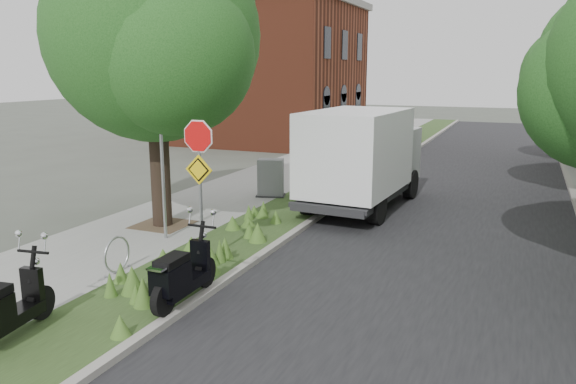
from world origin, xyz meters
name	(u,v)px	position (x,y,z in m)	size (l,w,h in m)	color
ground	(248,287)	(0.00, 0.00, 0.00)	(120.00, 120.00, 0.00)	#4C5147
sidewalk_near	(267,180)	(-4.25, 10.00, 0.06)	(3.50, 60.00, 0.12)	gray
verge	(335,185)	(-1.50, 10.00, 0.06)	(2.00, 60.00, 0.12)	#2C401B
kerb_near	(361,187)	(-0.50, 10.00, 0.07)	(0.20, 60.00, 0.13)	#9E9991
road	(461,197)	(3.00, 10.00, 0.01)	(7.00, 60.00, 0.01)	black
street_tree_main	(153,46)	(-4.08, 2.86, 4.80)	(6.21, 5.54, 7.66)	black
bare_post	(162,159)	(-3.20, 1.80, 2.12)	(0.08, 0.08, 4.00)	#A5A8AD
bike_hoop	(117,255)	(-2.70, -0.60, 0.50)	(0.06, 0.78, 0.77)	#A5A8AD
sign_assembly	(199,162)	(-1.40, 0.58, 2.33)	(0.94, 0.08, 3.22)	#A5A8AD
brick_building	(272,70)	(-9.50, 22.00, 4.21)	(9.40, 10.40, 8.30)	brown
scooter_near	(0,316)	(-2.27, -3.77, 0.57)	(0.59, 1.94, 0.93)	black
scooter_far	(178,280)	(-0.60, -1.50, 0.58)	(0.43, 2.00, 0.95)	black
box_truck	(362,154)	(0.30, 7.12, 1.70)	(2.61, 5.90, 2.61)	#262628
utility_cabinet	(271,178)	(-2.80, 7.18, 0.71)	(1.06, 0.85, 1.23)	#262628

